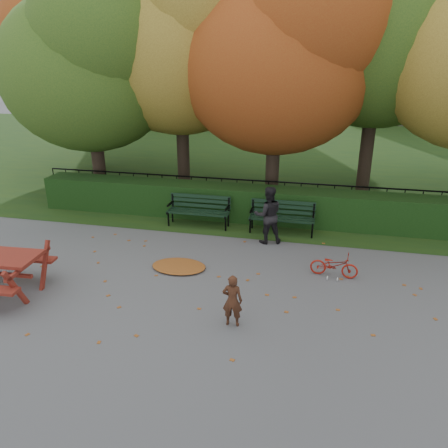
% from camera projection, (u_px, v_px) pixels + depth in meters
% --- Properties ---
extents(ground, '(90.00, 90.00, 0.00)m').
position_uv_depth(ground, '(211.00, 293.00, 9.16)').
color(ground, slate).
rests_on(ground, ground).
extents(grass_strip, '(90.00, 90.00, 0.00)m').
position_uv_depth(grass_strip, '(280.00, 154.00, 21.89)').
color(grass_strip, '#1A3815').
rests_on(grass_strip, ground).
extents(building_left, '(10.00, 7.00, 15.00)m').
position_uv_depth(building_left, '(179.00, 13.00, 31.93)').
color(building_left, '#BFB496').
rests_on(building_left, ground).
extents(building_right, '(9.00, 6.00, 12.00)m').
position_uv_depth(building_right, '(418.00, 34.00, 30.80)').
color(building_right, '#BFB496').
rests_on(building_right, ground).
extents(hedge, '(13.00, 0.90, 1.00)m').
position_uv_depth(hedge, '(248.00, 204.00, 13.07)').
color(hedge, black).
rests_on(hedge, ground).
extents(iron_fence, '(14.00, 0.04, 1.02)m').
position_uv_depth(iron_fence, '(252.00, 195.00, 13.79)').
color(iron_fence, black).
rests_on(iron_fence, ground).
extents(tree_a, '(5.88, 5.60, 7.48)m').
position_uv_depth(tree_a, '(93.00, 60.00, 13.66)').
color(tree_a, black).
rests_on(tree_a, ground).
extents(tree_b, '(6.72, 6.40, 8.79)m').
position_uv_depth(tree_b, '(187.00, 30.00, 13.84)').
color(tree_b, black).
rests_on(tree_b, ground).
extents(tree_c, '(6.30, 6.00, 8.00)m').
position_uv_depth(tree_c, '(288.00, 49.00, 12.66)').
color(tree_c, black).
rests_on(tree_c, ground).
extents(tree_d, '(7.14, 6.80, 9.58)m').
position_uv_depth(tree_d, '(398.00, 6.00, 12.77)').
color(tree_d, black).
rests_on(tree_d, ground).
extents(tree_f, '(6.93, 6.60, 9.19)m').
position_uv_depth(tree_f, '(91.00, 26.00, 16.96)').
color(tree_f, black).
rests_on(tree_f, ground).
extents(bench_left, '(1.80, 0.57, 0.88)m').
position_uv_depth(bench_left, '(199.00, 208.00, 12.61)').
color(bench_left, black).
rests_on(bench_left, ground).
extents(bench_right, '(1.80, 0.57, 0.88)m').
position_uv_depth(bench_right, '(282.00, 215.00, 12.11)').
color(bench_right, black).
rests_on(bench_right, ground).
extents(leaf_pile, '(1.41, 1.09, 0.09)m').
position_uv_depth(leaf_pile, '(179.00, 266.00, 10.21)').
color(leaf_pile, brown).
rests_on(leaf_pile, ground).
extents(leaf_scatter, '(9.00, 5.70, 0.01)m').
position_uv_depth(leaf_scatter, '(215.00, 285.00, 9.43)').
color(leaf_scatter, brown).
rests_on(leaf_scatter, ground).
extents(child, '(0.38, 0.26, 1.02)m').
position_uv_depth(child, '(232.00, 301.00, 7.90)').
color(child, '#422315').
rests_on(child, ground).
extents(adult, '(0.89, 0.78, 1.54)m').
position_uv_depth(adult, '(268.00, 215.00, 11.36)').
color(adult, black).
rests_on(adult, ground).
extents(bicycle, '(1.08, 0.46, 0.55)m').
position_uv_depth(bicycle, '(334.00, 265.00, 9.75)').
color(bicycle, '#A31A0F').
rests_on(bicycle, ground).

